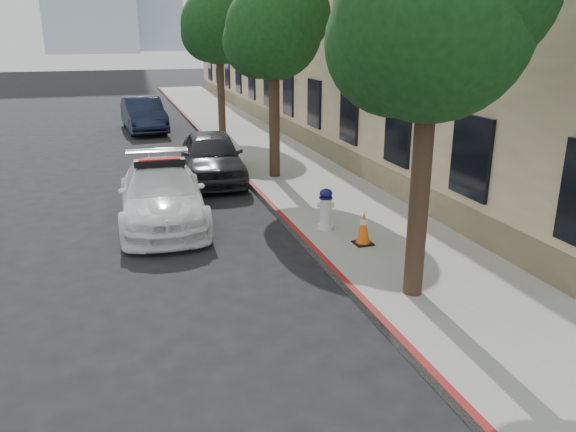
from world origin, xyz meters
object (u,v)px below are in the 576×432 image
(parked_car_mid, at_px, (212,156))
(fire_hydrant, at_px, (326,209))
(police_car, at_px, (162,194))
(traffic_cone, at_px, (364,228))
(parked_car_far, at_px, (143,114))

(parked_car_mid, height_order, fire_hydrant, parked_car_mid)
(police_car, height_order, traffic_cone, police_car)
(police_car, distance_m, fire_hydrant, 3.73)
(traffic_cone, bearing_deg, parked_car_mid, 106.03)
(police_car, distance_m, parked_car_mid, 3.84)
(traffic_cone, bearing_deg, police_car, 139.93)
(parked_car_far, height_order, fire_hydrant, parked_car_far)
(parked_car_far, relative_size, traffic_cone, 6.49)
(police_car, bearing_deg, traffic_cone, -37.47)
(traffic_cone, bearing_deg, fire_hydrant, 109.92)
(parked_car_far, bearing_deg, fire_hydrant, -83.65)
(fire_hydrant, distance_m, traffic_cone, 1.13)
(police_car, xyz_separation_m, parked_car_far, (0.36, 12.79, 0.06))
(police_car, bearing_deg, fire_hydrant, -28.76)
(parked_car_mid, bearing_deg, parked_car_far, 102.20)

